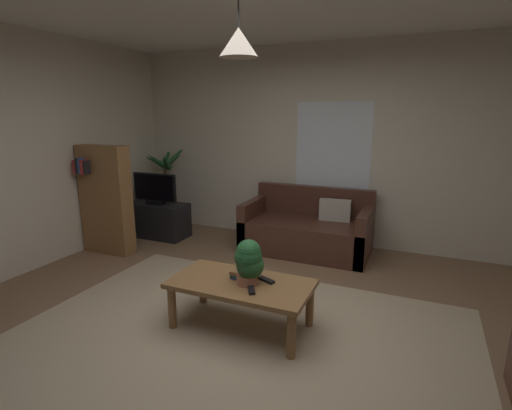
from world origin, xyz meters
name	(u,v)px	position (x,y,z in m)	size (l,w,h in m)	color
floor	(242,337)	(0.00, 0.00, -0.01)	(5.68, 5.32, 0.02)	brown
rug	(231,348)	(0.00, -0.20, 0.00)	(3.69, 2.93, 0.01)	tan
wall_back	(326,146)	(0.00, 2.69, 1.35)	(5.80, 0.06, 2.70)	beige
window_pane	(333,146)	(0.10, 2.66, 1.36)	(1.01, 0.01, 1.16)	white
couch_under_window	(307,231)	(-0.08, 2.18, 0.27)	(1.62, 0.84, 0.82)	#47281E
coffee_table	(241,288)	(-0.06, 0.13, 0.36)	(1.19, 0.62, 0.42)	olive
book_on_table_0	(239,277)	(-0.11, 0.18, 0.43)	(0.13, 0.10, 0.02)	#2D4C8C
book_on_table_1	(239,274)	(-0.11, 0.19, 0.45)	(0.11, 0.11, 0.02)	#387247
book_on_table_2	(238,272)	(-0.12, 0.19, 0.48)	(0.12, 0.12, 0.03)	#99663F
remote_on_table_0	(266,280)	(0.13, 0.22, 0.43)	(0.05, 0.16, 0.02)	black
remote_on_table_1	(251,289)	(0.09, 0.01, 0.43)	(0.05, 0.16, 0.02)	black
potted_plant_on_table	(249,260)	(0.01, 0.13, 0.62)	(0.24, 0.24, 0.38)	#B77051
tv_stand	(158,220)	(-2.29, 1.91, 0.25)	(0.90, 0.44, 0.50)	black
tv	(155,188)	(-2.29, 1.89, 0.73)	(0.71, 0.16, 0.45)	black
potted_palm_corner	(167,190)	(-2.48, 2.43, 0.60)	(0.79, 0.90, 1.36)	#B77051
bookshelf_corner	(105,199)	(-2.48, 1.12, 0.71)	(0.70, 0.31, 1.40)	olive
pendant_lamp	(239,42)	(-0.06, 0.13, 2.30)	(0.29, 0.29, 0.50)	black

